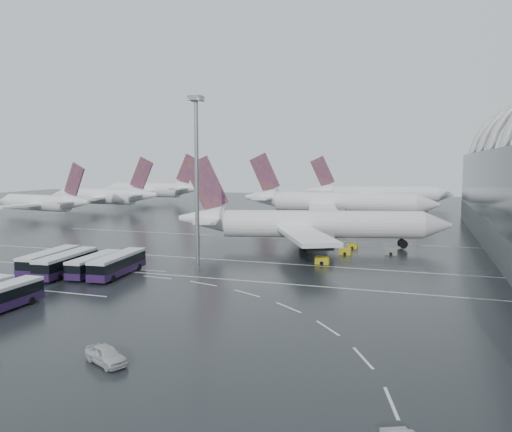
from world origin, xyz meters
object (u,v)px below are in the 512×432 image
(bus_row_near_b, at_px, (67,263))
(gse_cart_belly_c, at_px, (322,260))
(jet_remote_far, at_px, (153,190))
(bus_row_near_c, at_px, (94,264))
(gse_cart_belly_a, at_px, (345,251))
(airliner_gate_b, at_px, (334,203))
(airliner_main, at_px, (308,225))
(gse_cart_belly_e, at_px, (353,246))
(jet_remote_west, at_px, (43,203))
(gse_cart_belly_b, at_px, (391,252))
(bus_row_near_a, at_px, (50,260))
(jet_remote_mid, at_px, (105,196))
(bus_row_near_d, at_px, (118,264))
(airliner_gate_c, at_px, (376,194))
(floodlight_mast, at_px, (197,160))
(van_curve_b, at_px, (106,355))

(bus_row_near_b, height_order, gse_cart_belly_c, bus_row_near_b)
(bus_row_near_b, bearing_deg, jet_remote_far, 19.36)
(bus_row_near_b, relative_size, bus_row_near_c, 1.12)
(bus_row_near_b, relative_size, gse_cart_belly_a, 6.28)
(airliner_gate_b, bearing_deg, airliner_main, -86.11)
(bus_row_near_c, xyz_separation_m, gse_cart_belly_e, (35.32, 36.69, -1.08))
(jet_remote_west, distance_m, gse_cart_belly_b, 116.14)
(jet_remote_far, height_order, bus_row_near_a, jet_remote_far)
(jet_remote_mid, bearing_deg, jet_remote_west, 80.43)
(bus_row_near_a, height_order, bus_row_near_c, bus_row_near_a)
(jet_remote_far, height_order, gse_cart_belly_c, jet_remote_far)
(airliner_gate_b, height_order, gse_cart_belly_c, airliner_gate_b)
(jet_remote_mid, bearing_deg, bus_row_near_d, 125.84)
(airliner_gate_b, distance_m, bus_row_near_c, 91.24)
(airliner_gate_b, height_order, gse_cart_belly_a, airliner_gate_b)
(bus_row_near_d, bearing_deg, airliner_gate_c, -16.68)
(gse_cart_belly_a, bearing_deg, jet_remote_west, 160.18)
(jet_remote_far, bearing_deg, airliner_gate_b, 154.69)
(airliner_gate_b, bearing_deg, gse_cart_belly_a, -78.45)
(gse_cart_belly_b, bearing_deg, gse_cart_belly_c, -130.10)
(bus_row_near_d, height_order, gse_cart_belly_a, bus_row_near_d)
(gse_cart_belly_c, bearing_deg, floodlight_mast, -161.90)
(bus_row_near_b, distance_m, floodlight_mast, 26.58)
(airliner_gate_b, distance_m, jet_remote_west, 93.21)
(airliner_gate_b, height_order, gse_cart_belly_e, airliner_gate_b)
(airliner_main, xyz_separation_m, gse_cart_belly_e, (8.84, 1.80, -4.20))
(jet_remote_mid, height_order, bus_row_near_d, jet_remote_mid)
(airliner_main, height_order, bus_row_near_d, airliner_main)
(floodlight_mast, bearing_deg, airliner_gate_b, 81.77)
(airliner_main, bearing_deg, bus_row_near_d, -137.20)
(bus_row_near_b, bearing_deg, floodlight_mast, -54.43)
(gse_cart_belly_b, relative_size, gse_cart_belly_e, 1.14)
(bus_row_near_d, bearing_deg, gse_cart_belly_c, -62.17)
(airliner_gate_c, relative_size, gse_cart_belly_e, 28.77)
(bus_row_near_d, height_order, floodlight_mast, floodlight_mast)
(gse_cart_belly_c, bearing_deg, van_curve_b, -101.32)
(bus_row_near_d, bearing_deg, gse_cart_belly_a, -52.29)
(gse_cart_belly_c, bearing_deg, airliner_gate_c, 90.40)
(airliner_gate_c, distance_m, gse_cart_belly_e, 101.48)
(airliner_main, relative_size, bus_row_near_d, 4.07)
(bus_row_near_a, height_order, gse_cart_belly_e, bus_row_near_a)
(jet_remote_west, bearing_deg, jet_remote_far, -84.10)
(floodlight_mast, distance_m, gse_cart_belly_e, 37.94)
(airliner_main, xyz_separation_m, gse_cart_belly_c, (5.93, -15.85, -4.09))
(bus_row_near_c, bearing_deg, bus_row_near_b, 105.91)
(jet_remote_far, xyz_separation_m, floodlight_mast, (76.98, -119.01, 12.36))
(jet_remote_far, bearing_deg, airliner_main, 134.29)
(jet_remote_mid, distance_m, bus_row_near_b, 111.64)
(jet_remote_far, bearing_deg, bus_row_near_c, 117.14)
(bus_row_near_b, bearing_deg, van_curve_b, -141.75)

